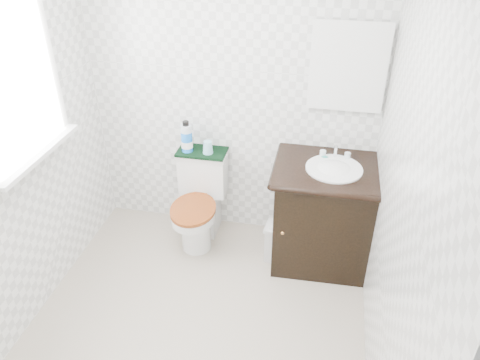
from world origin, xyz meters
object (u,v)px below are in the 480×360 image
(mouthwash_bottle, at_px, (187,138))
(cup, at_px, (208,147))
(vanity, at_px, (325,211))
(toilet, at_px, (200,204))
(trash_bin, at_px, (279,242))

(mouthwash_bottle, xyz_separation_m, cup, (0.17, -0.00, -0.06))
(vanity, relative_size, mouthwash_bottle, 3.68)
(mouthwash_bottle, bearing_deg, toilet, -41.16)
(toilet, xyz_separation_m, mouthwash_bottle, (-0.11, 0.10, 0.53))
(toilet, bearing_deg, cup, 59.26)
(toilet, height_order, vanity, vanity)
(toilet, xyz_separation_m, vanity, (0.99, -0.07, 0.11))
(trash_bin, bearing_deg, mouthwash_bottle, 161.60)
(trash_bin, xyz_separation_m, cup, (-0.61, 0.26, 0.63))
(trash_bin, bearing_deg, vanity, 16.62)
(toilet, bearing_deg, mouthwash_bottle, 138.84)
(vanity, bearing_deg, toilet, 176.02)
(trash_bin, distance_m, mouthwash_bottle, 1.08)
(mouthwash_bottle, relative_size, cup, 2.50)
(toilet, xyz_separation_m, trash_bin, (0.67, -0.16, -0.16))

